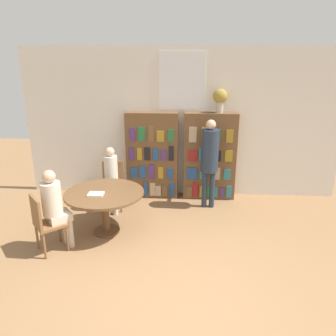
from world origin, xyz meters
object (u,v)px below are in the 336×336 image
(bookshelf_right, at_px, (210,156))
(seated_reader_right, at_px, (55,204))
(librarian_standing, at_px, (210,155))
(reading_table, at_px, (105,198))
(chair_left_side, at_px, (113,183))
(flower_vase, at_px, (220,98))
(bookshelf_left, at_px, (152,155))
(chair_near_camera, at_px, (45,221))
(seated_reader_left, at_px, (111,177))

(bookshelf_right, relative_size, seated_reader_right, 1.40)
(bookshelf_right, relative_size, librarian_standing, 1.03)
(bookshelf_right, xyz_separation_m, reading_table, (-1.78, -1.59, -0.27))
(chair_left_side, relative_size, seated_reader_right, 0.72)
(bookshelf_right, relative_size, reading_table, 1.38)
(chair_left_side, bearing_deg, flower_vase, -167.94)
(bookshelf_left, xyz_separation_m, librarian_standing, (1.13, -0.50, 0.18))
(chair_near_camera, xyz_separation_m, seated_reader_left, (0.67, 1.43, 0.19))
(chair_near_camera, bearing_deg, chair_left_side, 117.00)
(bookshelf_left, distance_m, seated_reader_left, 1.07)
(chair_near_camera, relative_size, librarian_standing, 0.53)
(chair_near_camera, xyz_separation_m, librarian_standing, (2.48, 1.73, 0.55))
(bookshelf_left, relative_size, seated_reader_left, 1.42)
(seated_reader_left, bearing_deg, seated_reader_right, 62.85)
(seated_reader_left, bearing_deg, chair_near_camera, 59.96)
(bookshelf_left, xyz_separation_m, seated_reader_right, (-1.22, -2.12, -0.15))
(reading_table, bearing_deg, seated_reader_left, 95.07)
(seated_reader_right, bearing_deg, chair_left_side, 119.90)
(reading_table, distance_m, chair_left_side, 0.98)
(chair_near_camera, bearing_deg, seated_reader_left, 113.96)
(librarian_standing, bearing_deg, bookshelf_left, 156.03)
(seated_reader_right, height_order, librarian_standing, librarian_standing)
(chair_left_side, bearing_deg, seated_reader_right, 65.90)
(flower_vase, height_order, chair_left_side, flower_vase)
(chair_left_side, bearing_deg, bookshelf_right, -166.72)
(bookshelf_right, distance_m, seated_reader_left, 2.02)
(chair_near_camera, xyz_separation_m, seated_reader_right, (0.13, 0.12, 0.22))
(reading_table, bearing_deg, chair_left_side, 95.07)
(reading_table, distance_m, seated_reader_left, 0.80)
(chair_left_side, height_order, seated_reader_right, seated_reader_right)
(flower_vase, relative_size, chair_near_camera, 0.50)
(flower_vase, distance_m, reading_table, 2.89)
(reading_table, relative_size, seated_reader_left, 1.03)
(bookshelf_right, height_order, flower_vase, flower_vase)
(bookshelf_left, distance_m, bookshelf_right, 1.16)
(reading_table, relative_size, chair_near_camera, 1.41)
(bookshelf_right, xyz_separation_m, chair_left_side, (-1.86, -0.62, -0.37))
(seated_reader_left, relative_size, seated_reader_right, 0.98)
(bookshelf_left, bearing_deg, bookshelf_right, -0.01)
(flower_vase, height_order, librarian_standing, flower_vase)
(flower_vase, height_order, seated_reader_left, flower_vase)
(seated_reader_left, bearing_deg, bookshelf_left, -135.61)
(bookshelf_left, relative_size, flower_vase, 3.88)
(reading_table, distance_m, seated_reader_right, 0.81)
(bookshelf_left, distance_m, flower_vase, 1.76)
(chair_near_camera, distance_m, chair_left_side, 1.74)
(flower_vase, relative_size, librarian_standing, 0.26)
(chair_near_camera, relative_size, seated_reader_left, 0.73)
(bookshelf_right, bearing_deg, flower_vase, 1.62)
(seated_reader_left, bearing_deg, reading_table, 90.00)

